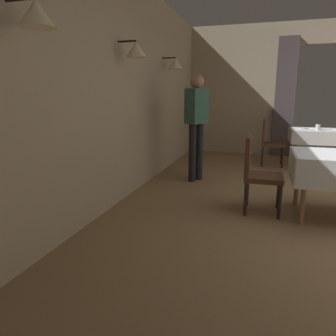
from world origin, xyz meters
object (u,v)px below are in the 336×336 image
(chair_mid_left, at_px, (257,170))
(plate_far_d, at_px, (316,128))
(dining_table_far, at_px, (325,135))
(plate_far_a, at_px, (302,128))
(chair_far_left, at_px, (269,140))
(person_waiter_by_doorway, at_px, (196,119))
(glass_far_c, at_px, (318,127))

(chair_mid_left, xyz_separation_m, plate_far_d, (1.05, 3.11, 0.24))
(dining_table_far, bearing_deg, chair_mid_left, -112.44)
(plate_far_a, distance_m, plate_far_d, 0.28)
(chair_mid_left, bearing_deg, plate_far_a, 75.23)
(chair_mid_left, bearing_deg, plate_far_d, 71.27)
(dining_table_far, xyz_separation_m, chair_far_left, (-1.02, -0.08, -0.14))
(person_waiter_by_doorway, bearing_deg, chair_far_left, 53.39)
(plate_far_a, bearing_deg, plate_far_d, 20.56)
(dining_table_far, bearing_deg, glass_far_c, -134.96)
(glass_far_c, relative_size, plate_far_d, 0.51)
(dining_table_far, height_order, chair_far_left, chair_far_left)
(plate_far_a, height_order, plate_far_d, same)
(dining_table_far, xyz_separation_m, chair_mid_left, (-1.19, -2.88, -0.14))
(person_waiter_by_doorway, bearing_deg, dining_table_far, 37.16)
(dining_table_far, distance_m, person_waiter_by_doorway, 2.78)
(plate_far_a, distance_m, person_waiter_by_doorway, 2.56)
(chair_far_left, xyz_separation_m, plate_far_a, (0.63, 0.22, 0.24))
(dining_table_far, height_order, glass_far_c, glass_far_c)
(person_waiter_by_doorway, bearing_deg, plate_far_a, 44.95)
(chair_mid_left, bearing_deg, glass_far_c, 69.25)
(plate_far_a, xyz_separation_m, person_waiter_by_doorway, (-1.80, -1.80, 0.27))
(plate_far_a, relative_size, glass_far_c, 1.78)
(glass_far_c, bearing_deg, chair_mid_left, -110.75)
(plate_far_a, bearing_deg, chair_mid_left, -104.77)
(dining_table_far, relative_size, chair_mid_left, 1.37)
(glass_far_c, distance_m, person_waiter_by_doorway, 2.54)
(dining_table_far, relative_size, plate_far_a, 6.31)
(chair_far_left, xyz_separation_m, glass_far_c, (0.86, -0.07, 0.29))
(dining_table_far, distance_m, glass_far_c, 0.27)
(chair_mid_left, distance_m, plate_far_d, 3.29)
(chair_mid_left, height_order, plate_far_d, chair_mid_left)
(dining_table_far, height_order, plate_far_a, plate_far_a)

